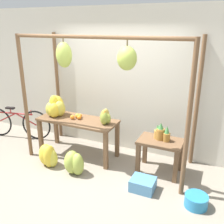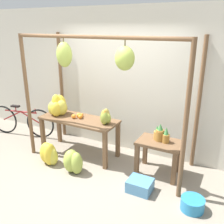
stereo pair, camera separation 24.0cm
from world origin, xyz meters
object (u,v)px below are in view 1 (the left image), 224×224
object	(u,v)px
blue_bucket	(196,201)
papaya_pile	(105,117)
banana_pile_ground_left	(49,156)
banana_pile_on_table	(56,107)
fruit_crate_white	(143,184)
banana_pile_ground_right	(74,163)
orange_pile	(77,117)
pineapple_cluster	(161,133)
parked_bicycle	(17,123)

from	to	relation	value
blue_bucket	papaya_pile	world-z (taller)	papaya_pile
banana_pile_ground_left	papaya_pile	size ratio (longest dim) A/B	1.63
banana_pile_on_table	fruit_crate_white	world-z (taller)	banana_pile_on_table
banana_pile_ground_right	papaya_pile	size ratio (longest dim) A/B	1.51
orange_pile	pineapple_cluster	xyz separation A→B (m)	(1.62, 0.06, -0.07)
banana_pile_on_table	banana_pile_ground_left	xyz separation A→B (m)	(0.22, -0.59, -0.73)
banana_pile_ground_right	parked_bicycle	bearing A→B (deg)	159.83
papaya_pile	banana_pile_ground_left	bearing A→B (deg)	-145.92
banana_pile_ground_right	fruit_crate_white	world-z (taller)	banana_pile_ground_right
orange_pile	pineapple_cluster	size ratio (longest dim) A/B	0.75
parked_bicycle	blue_bucket	bearing A→B (deg)	-10.30
fruit_crate_white	blue_bucket	xyz separation A→B (m)	(0.81, -0.06, -0.00)
orange_pile	parked_bicycle	distance (m)	1.74
banana_pile_ground_right	banana_pile_on_table	bearing A→B (deg)	141.96
fruit_crate_white	papaya_pile	size ratio (longest dim) A/B	1.31
fruit_crate_white	banana_pile_ground_right	bearing A→B (deg)	-177.41
banana_pile_on_table	banana_pile_ground_right	xyz separation A→B (m)	(0.78, -0.61, -0.72)
orange_pile	banana_pile_ground_right	size ratio (longest dim) A/B	0.53
banana_pile_on_table	pineapple_cluster	size ratio (longest dim) A/B	1.59
pineapple_cluster	blue_bucket	world-z (taller)	pineapple_cluster
parked_bicycle	banana_pile_ground_left	bearing A→B (deg)	-26.35
papaya_pile	pineapple_cluster	bearing A→B (deg)	5.38
orange_pile	banana_pile_ground_left	bearing A→B (deg)	-112.38
banana_pile_on_table	parked_bicycle	world-z (taller)	banana_pile_on_table
banana_pile_on_table	orange_pile	xyz separation A→B (m)	(0.47, 0.03, -0.13)
pineapple_cluster	fruit_crate_white	bearing A→B (deg)	-97.67
banana_pile_ground_left	fruit_crate_white	size ratio (longest dim) A/B	1.24
banana_pile_ground_right	blue_bucket	world-z (taller)	banana_pile_ground_right
banana_pile_on_table	fruit_crate_white	size ratio (longest dim) A/B	1.29
banana_pile_on_table	orange_pile	size ratio (longest dim) A/B	2.11
papaya_pile	parked_bicycle	bearing A→B (deg)	176.95
parked_bicycle	banana_pile_on_table	bearing A→B (deg)	-5.76
parked_bicycle	banana_pile_ground_right	bearing A→B (deg)	-20.17
fruit_crate_white	parked_bicycle	distance (m)	3.29
blue_bucket	papaya_pile	distance (m)	1.99
pineapple_cluster	parked_bicycle	size ratio (longest dim) A/B	0.19
parked_bicycle	papaya_pile	distance (m)	2.36
banana_pile_ground_right	papaya_pile	xyz separation A→B (m)	(0.30, 0.61, 0.68)
banana_pile_ground_right	fruit_crate_white	size ratio (longest dim) A/B	1.15
banana_pile_ground_right	parked_bicycle	size ratio (longest dim) A/B	0.26
orange_pile	papaya_pile	world-z (taller)	papaya_pile
banana_pile_ground_right	papaya_pile	world-z (taller)	papaya_pile
fruit_crate_white	parked_bicycle	xyz separation A→B (m)	(-3.21, 0.68, 0.26)
banana_pile_on_table	papaya_pile	size ratio (longest dim) A/B	1.69
banana_pile_ground_left	papaya_pile	bearing A→B (deg)	34.08
banana_pile_on_table	parked_bicycle	size ratio (longest dim) A/B	0.30
orange_pile	parked_bicycle	size ratio (longest dim) A/B	0.14
banana_pile_ground_right	papaya_pile	distance (m)	0.96
banana_pile_on_table	banana_pile_ground_right	distance (m)	1.22
blue_bucket	banana_pile_ground_left	bearing A→B (deg)	179.49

